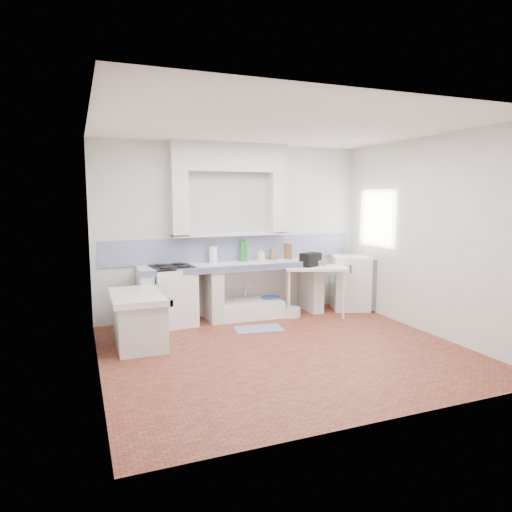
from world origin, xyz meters
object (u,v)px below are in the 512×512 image
object	(u,v)px
stove	(173,297)
side_table	(315,291)
sink	(250,310)
fridge	(350,283)

from	to	relation	value
stove	side_table	bearing A→B (deg)	-12.81
sink	fridge	size ratio (longest dim) A/B	1.10
stove	fridge	world-z (taller)	fridge
fridge	side_table	bearing A→B (deg)	-147.92
stove	side_table	size ratio (longest dim) A/B	0.90
sink	side_table	xyz separation A→B (m)	(1.05, -0.27, 0.29)
stove	sink	world-z (taller)	stove
sink	side_table	world-z (taller)	side_table
stove	fridge	xyz separation A→B (m)	(3.09, -0.13, 0.02)
stove	sink	xyz separation A→B (m)	(1.25, -0.01, -0.32)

